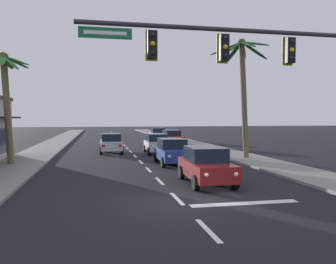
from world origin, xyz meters
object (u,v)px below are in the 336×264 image
at_px(sedan_lead_at_stop_bar, 206,165).
at_px(palm_left_second, 5,87).
at_px(traffic_signal_mast, 266,65).
at_px(sedan_fifth_in_queue, 157,144).
at_px(sedan_oncoming_far, 111,143).
at_px(sedan_parked_nearest_kerb, 158,134).
at_px(sedan_parked_mid_kerb, 172,138).
at_px(palm_right_second, 243,77).
at_px(sedan_third_in_queue, 172,151).

distance_m(sedan_lead_at_stop_bar, palm_left_second, 13.93).
distance_m(traffic_signal_mast, sedan_fifth_in_queue, 17.82).
xyz_separation_m(sedan_lead_at_stop_bar, sedan_oncoming_far, (-3.77, 15.10, 0.00)).
bearing_deg(sedan_parked_nearest_kerb, traffic_signal_mast, -93.27).
relative_size(sedan_lead_at_stop_bar, sedan_parked_mid_kerb, 1.00).
distance_m(sedan_fifth_in_queue, palm_right_second, 9.23).
xyz_separation_m(sedan_lead_at_stop_bar, palm_right_second, (5.37, 8.18, 5.14)).
bearing_deg(sedan_oncoming_far, sedan_third_in_queue, -66.15).
height_order(sedan_parked_nearest_kerb, palm_left_second, palm_left_second).
bearing_deg(sedan_parked_nearest_kerb, sedan_oncoming_far, -113.50).
xyz_separation_m(sedan_third_in_queue, sedan_oncoming_far, (-3.65, 8.26, 0.00)).
distance_m(traffic_signal_mast, sedan_lead_at_stop_bar, 5.57).
bearing_deg(sedan_third_in_queue, sedan_parked_mid_kerb, 77.86).
bearing_deg(sedan_oncoming_far, palm_right_second, -37.12).
xyz_separation_m(sedan_fifth_in_queue, palm_left_second, (-10.60, -5.58, 4.11)).
bearing_deg(sedan_parked_mid_kerb, sedan_fifth_in_queue, -110.18).
xyz_separation_m(traffic_signal_mast, sedan_fifth_in_queue, (-1.07, 17.31, -4.09)).
bearing_deg(sedan_oncoming_far, sedan_fifth_in_queue, -20.34).
xyz_separation_m(palm_left_second, palm_right_second, (15.93, 0.07, 1.03)).
bearing_deg(sedan_parked_nearest_kerb, palm_left_second, -120.94).
xyz_separation_m(sedan_parked_nearest_kerb, sedan_parked_mid_kerb, (0.12, -8.58, 0.00)).
bearing_deg(palm_right_second, sedan_lead_at_stop_bar, -123.30).
xyz_separation_m(sedan_oncoming_far, palm_left_second, (-6.79, -6.99, 4.11)).
bearing_deg(traffic_signal_mast, palm_right_second, 70.14).
height_order(palm_left_second, palm_right_second, palm_right_second).
relative_size(sedan_lead_at_stop_bar, palm_left_second, 0.63).
bearing_deg(palm_left_second, sedan_lead_at_stop_bar, -37.52).
bearing_deg(traffic_signal_mast, sedan_lead_at_stop_bar, 107.01).
height_order(sedan_third_in_queue, sedan_oncoming_far, same).
relative_size(sedan_lead_at_stop_bar, sedan_fifth_in_queue, 1.01).
height_order(traffic_signal_mast, palm_left_second, palm_left_second).
relative_size(traffic_signal_mast, sedan_fifth_in_queue, 2.31).
bearing_deg(palm_left_second, palm_right_second, 0.26).
distance_m(sedan_lead_at_stop_bar, sedan_third_in_queue, 6.84).
bearing_deg(sedan_oncoming_far, sedan_parked_nearest_kerb, 66.50).
bearing_deg(sedan_parked_mid_kerb, sedan_third_in_queue, -102.14).
bearing_deg(sedan_lead_at_stop_bar, palm_right_second, 56.70).
bearing_deg(traffic_signal_mast, sedan_fifth_in_queue, 93.53).
relative_size(sedan_oncoming_far, sedan_parked_mid_kerb, 0.99).
distance_m(traffic_signal_mast, palm_left_second, 16.54).
distance_m(sedan_third_in_queue, sedan_parked_mid_kerb, 15.79).
bearing_deg(sedan_parked_mid_kerb, palm_right_second, -81.23).
relative_size(traffic_signal_mast, sedan_parked_mid_kerb, 2.29).
xyz_separation_m(traffic_signal_mast, sedan_parked_mid_kerb, (2.09, 25.90, -4.09)).
bearing_deg(palm_left_second, sedan_third_in_queue, -6.91).
height_order(sedan_lead_at_stop_bar, sedan_parked_nearest_kerb, same).
bearing_deg(sedan_parked_mid_kerb, sedan_parked_nearest_kerb, 90.77).
distance_m(sedan_oncoming_far, sedan_parked_nearest_kerb, 17.19).
bearing_deg(sedan_parked_mid_kerb, traffic_signal_mast, -94.61).
bearing_deg(sedan_parked_nearest_kerb, sedan_third_in_queue, -97.60).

